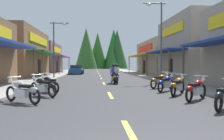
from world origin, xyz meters
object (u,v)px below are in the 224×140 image
streetlamp_left (57,42)px  motorcycle_parked_right_3 (166,83)px  motorcycle_parked_right_4 (160,80)px  motorcycle_parked_left_1 (43,86)px  motorcycle_parked_left_0 (23,91)px  parked_car_curbside (76,70)px  rider_cruising_lead (117,75)px  motorcycle_parked_left_2 (49,83)px  motorcycle_parked_right_1 (196,89)px  rider_cruising_trailing (113,75)px  streetlamp_right (158,31)px  motorcycle_parked_right_2 (178,85)px

streetlamp_left → motorcycle_parked_right_3: (8.02, -11.95, -3.43)m
motorcycle_parked_right_4 → motorcycle_parked_left_1: bearing=165.2°
motorcycle_parked_left_0 → motorcycle_parked_left_1: bearing=-64.9°
motorcycle_parked_left_1 → parked_car_curbside: parked_car_curbside is taller
rider_cruising_lead → parked_car_curbside: size_ratio=0.49×
motorcycle_parked_right_3 → parked_car_curbside: (-6.72, 22.32, 0.20)m
motorcycle_parked_right_4 → parked_car_curbside: 21.72m
motorcycle_parked_left_2 → parked_car_curbside: bearing=-37.7°
motorcycle_parked_right_1 → motorcycle_parked_right_3: (-0.29, 3.12, 0.00)m
motorcycle_parked_left_0 → motorcycle_parked_left_1: 1.88m
motorcycle_parked_left_0 → rider_cruising_trailing: rider_cruising_trailing is taller
streetlamp_right → motorcycle_parked_left_0: size_ratio=3.89×
motorcycle_parked_right_3 → motorcycle_parked_right_4: (0.19, 1.73, 0.00)m
streetlamp_right → motorcycle_parked_left_0: 13.54m
motorcycle_parked_left_0 → parked_car_curbside: (0.19, 25.50, 0.20)m
motorcycle_parked_left_1 → motorcycle_parked_left_2: (0.01, 1.42, 0.00)m
motorcycle_parked_left_0 → motorcycle_parked_right_4: bearing=-108.3°
motorcycle_parked_right_1 → motorcycle_parked_right_3: same height
motorcycle_parked_right_1 → motorcycle_parked_left_2: bearing=111.5°
motorcycle_parked_right_4 → motorcycle_parked_right_1: bearing=-128.2°
motorcycle_parked_left_0 → parked_car_curbside: bearing=-53.4°
streetlamp_right → rider_cruising_trailing: (-4.03, -1.34, -3.75)m
motorcycle_parked_right_2 → motorcycle_parked_left_0: (-7.01, -1.66, 0.00)m
motorcycle_parked_right_3 → motorcycle_parked_left_0: (-6.91, -3.19, 0.00)m
motorcycle_parked_right_3 → motorcycle_parked_right_2: bearing=-134.4°
streetlamp_right → motorcycle_parked_left_0: streetlamp_right is taller
streetlamp_left → rider_cruising_lead: 9.47m
motorcycle_parked_left_0 → rider_cruising_lead: size_ratio=0.83×
streetlamp_left → motorcycle_parked_right_3: size_ratio=3.62×
motorcycle_parked_right_1 → motorcycle_parked_left_1: (-6.81, 1.78, 0.00)m
motorcycle_parked_right_4 → rider_cruising_lead: size_ratio=0.80×
motorcycle_parked_right_1 → motorcycle_parked_left_2: size_ratio=0.93×
motorcycle_parked_left_1 → streetlamp_right: bearing=-91.4°
motorcycle_parked_left_1 → rider_cruising_trailing: (3.99, 6.68, 0.17)m
motorcycle_parked_right_2 → motorcycle_parked_right_3: (-0.10, 1.53, 0.00)m
motorcycle_parked_left_1 → motorcycle_parked_right_3: bearing=-124.8°
motorcycle_parked_right_4 → motorcycle_parked_left_0: bearing=175.3°
motorcycle_parked_right_2 → motorcycle_parked_left_0: bearing=140.5°
motorcycle_parked_left_1 → parked_car_curbside: bearing=-45.9°
motorcycle_parked_right_1 → rider_cruising_trailing: rider_cruising_trailing is taller
rider_cruising_lead → parked_car_curbside: 17.71m
motorcycle_parked_right_3 → motorcycle_parked_left_1: same height
motorcycle_parked_right_4 → rider_cruising_lead: rider_cruising_lead is taller
motorcycle_parked_left_1 → parked_car_curbside: (-0.20, 23.66, 0.20)m
motorcycle_parked_right_1 → motorcycle_parked_left_2: 7.52m
motorcycle_parked_left_0 → motorcycle_parked_right_1: bearing=-142.5°
motorcycle_parked_right_4 → motorcycle_parked_left_0: (-7.10, -4.91, 0.00)m
streetlamp_right → motorcycle_parked_left_1: size_ratio=4.25×
motorcycle_parked_left_1 → motorcycle_parked_right_4: bearing=-111.8°
motorcycle_parked_right_2 → motorcycle_parked_right_4: bearing=35.7°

